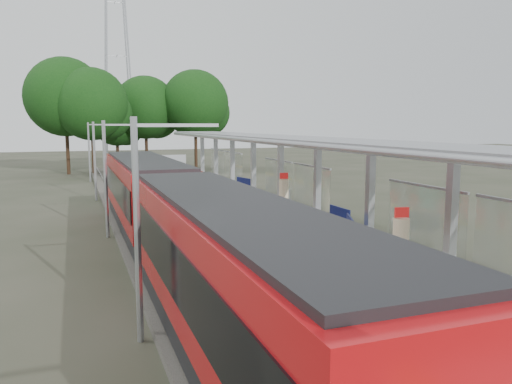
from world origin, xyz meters
The scene contains 15 objects.
trackbed centered at (-4.50, 20.00, 0.12)m, with size 3.00×70.00×0.24m, color #59544C.
platform centered at (0.00, 20.00, 0.50)m, with size 6.00×50.00×1.00m, color gray.
tactile_strip centered at (-2.55, 20.00, 1.01)m, with size 0.60×50.00×0.02m, color gold.
end_fence centered at (0.00, 44.95, 1.60)m, with size 6.00×0.10×1.20m, color #9EA0A5.
train centered at (-4.50, 12.24, 2.05)m, with size 2.74×27.60×3.62m.
canopy centered at (1.61, 16.19, 4.20)m, with size 3.27×38.00×3.66m.
pylon centered at (-1.00, 73.00, 19.00)m, with size 8.00×4.00×38.00m, color #9EA0A5, non-canonical shape.
tree_cluster centered at (-2.20, 52.16, 7.38)m, with size 21.99×13.56×12.09m.
catenary_masts centered at (-6.22, 19.00, 2.91)m, with size 2.08×48.16×5.40m.
bench_near centered at (1.37, 10.04, 1.55)m, with size 1.05×1.60×1.05m.
bench_mid centered at (2.19, 12.20, 1.53)m, with size 0.48×1.48×1.00m.
bench_far centered at (1.96, 23.24, 1.56)m, with size 0.83×1.62×1.06m.
info_pillar_near centered at (0.69, 6.41, 1.86)m, with size 0.45×0.45×1.99m.
info_pillar_far centered at (1.54, 16.51, 1.86)m, with size 0.45×0.45×1.98m.
litter_bin centered at (2.24, 17.94, 1.50)m, with size 0.49×0.49×1.00m, color #9EA0A5.
Camera 1 is at (-7.62, -4.75, 5.22)m, focal length 35.00 mm.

